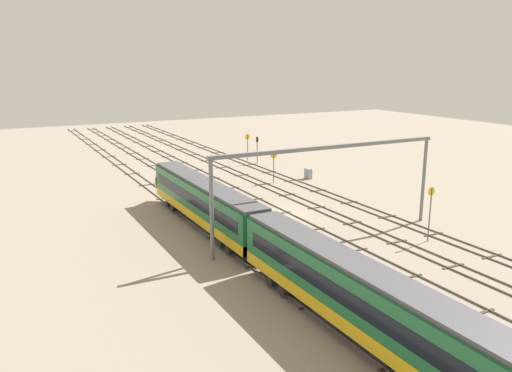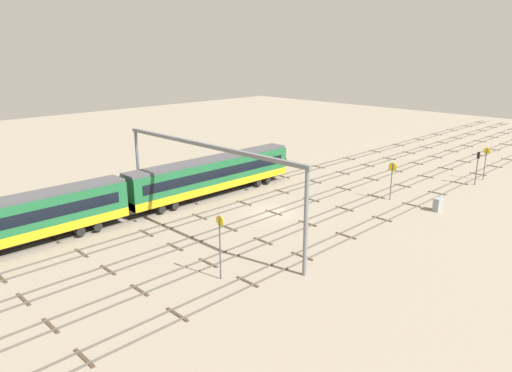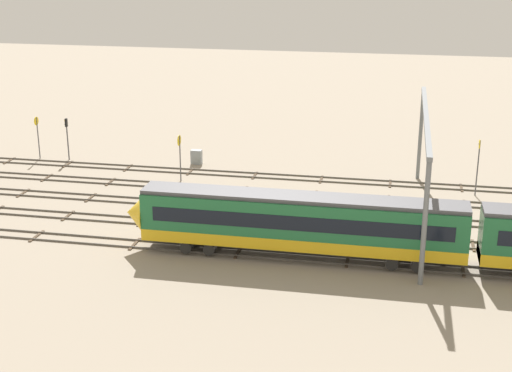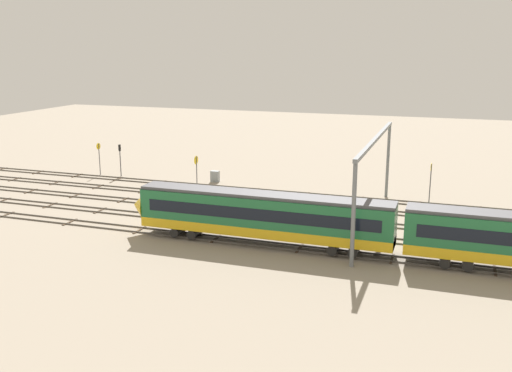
{
  "view_description": "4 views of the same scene",
  "coord_description": "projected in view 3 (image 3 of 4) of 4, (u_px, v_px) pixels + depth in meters",
  "views": [
    {
      "loc": [
        -48.28,
        28.72,
        16.8
      ],
      "look_at": [
        0.84,
        2.87,
        3.38
      ],
      "focal_mm": 35.79,
      "sensor_mm": 36.0,
      "label": 1
    },
    {
      "loc": [
        -36.96,
        -34.0,
        17.71
      ],
      "look_at": [
        0.58,
        3.44,
        2.35
      ],
      "focal_mm": 33.04,
      "sensor_mm": 36.0,
      "label": 2
    },
    {
      "loc": [
        -7.37,
        60.52,
        22.59
      ],
      "look_at": [
        4.24,
        2.36,
        2.99
      ],
      "focal_mm": 51.95,
      "sensor_mm": 36.0,
      "label": 3
    },
    {
      "loc": [
        -16.68,
        58.3,
        17.98
      ],
      "look_at": [
        3.01,
        1.15,
        3.4
      ],
      "focal_mm": 40.47,
      "sensor_mm": 36.0,
      "label": 4
    }
  ],
  "objects": [
    {
      "name": "signal_light_trackside_departure",
      "position": [
        67.0,
        133.0,
        79.81
      ],
      "size": [
        0.31,
        0.32,
        4.58
      ],
      "color": "#4C4C51",
      "rests_on": "ground"
    },
    {
      "name": "track_with_train",
      "position": [
        292.0,
        256.0,
        55.73
      ],
      "size": [
        183.27,
        2.4,
        0.16
      ],
      "color": "#59544C",
      "rests_on": "ground"
    },
    {
      "name": "speed_sign_near_foreground",
      "position": [
        478.0,
        160.0,
        68.25
      ],
      "size": [
        0.14,
        0.85,
        5.39
      ],
      "color": "#4C4C51",
      "rests_on": "ground"
    },
    {
      "name": "relay_cabinet",
      "position": [
        196.0,
        157.0,
        78.97
      ],
      "size": [
        1.17,
        0.69,
        1.52
      ],
      "color": "gray",
      "rests_on": "ground"
    },
    {
      "name": "track_second_near",
      "position": [
        315.0,
        195.0,
        69.32
      ],
      "size": [
        183.27,
        2.4,
        0.16
      ],
      "color": "#59544C",
      "rests_on": "ground"
    },
    {
      "name": "speed_sign_far_trackside",
      "position": [
        180.0,
        150.0,
        72.65
      ],
      "size": [
        0.14,
        1.08,
        4.67
      ],
      "color": "#4C4C51",
      "rests_on": "ground"
    },
    {
      "name": "overhead_gantry",
      "position": [
        424.0,
        139.0,
        60.58
      ],
      "size": [
        0.4,
        25.29,
        9.24
      ],
      "color": "slate",
      "rests_on": "ground"
    },
    {
      "name": "track_near_foreground",
      "position": [
        321.0,
        179.0,
        73.85
      ],
      "size": [
        183.27,
        2.4,
        0.16
      ],
      "color": "#59544C",
      "rests_on": "ground"
    },
    {
      "name": "track_middle",
      "position": [
        309.0,
        212.0,
        64.79
      ],
      "size": [
        183.27,
        2.4,
        0.16
      ],
      "color": "#59544C",
      "rests_on": "ground"
    },
    {
      "name": "ground_plane",
      "position": [
        309.0,
        213.0,
        64.81
      ],
      "size": [
        199.27,
        199.27,
        0.0
      ],
      "primitive_type": "plane",
      "color": "gray"
    },
    {
      "name": "track_second_far",
      "position": [
        301.0,
        233.0,
        60.26
      ],
      "size": [
        183.27,
        2.4,
        0.16
      ],
      "color": "#59544C",
      "rests_on": "ground"
    },
    {
      "name": "speed_sign_mid_trackside",
      "position": [
        37.0,
        131.0,
        80.29
      ],
      "size": [
        0.14,
        0.93,
        4.64
      ],
      "color": "#4C4C51",
      "rests_on": "ground"
    }
  ]
}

